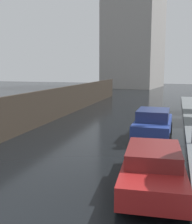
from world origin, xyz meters
TOP-DOWN VIEW (x-y plane):
  - car_red_near_kerb at (2.94, 4.05)m, footprint 1.97×4.25m
  - car_blue_mid_road at (2.46, 9.81)m, footprint 1.75×3.95m
  - distant_tower at (-4.17, 47.03)m, footprint 10.29×12.40m

SIDE VIEW (x-z plane):
  - car_red_near_kerb at x=2.94m, z-range 0.04..1.30m
  - car_blue_mid_road at x=2.46m, z-range 0.02..1.49m
  - distant_tower at x=-4.17m, z-range -2.32..31.65m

